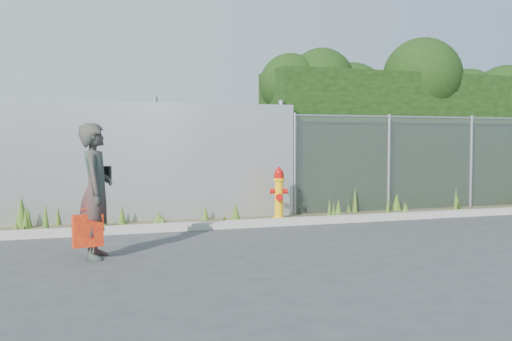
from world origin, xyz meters
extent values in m
plane|color=#38383B|center=(0.00, 0.00, 0.00)|extent=(80.00, 80.00, 0.00)
cube|color=#AAA799|center=(0.00, 1.80, 0.06)|extent=(16.00, 0.22, 0.12)
cube|color=brown|center=(0.00, 2.40, 0.01)|extent=(16.00, 1.20, 0.01)
cone|color=#37591A|center=(-1.72, 2.21, 0.11)|extent=(0.15, 0.15, 0.21)
cone|color=#37591A|center=(-4.03, 1.99, 0.12)|extent=(0.13, 0.13, 0.23)
cone|color=#37591A|center=(-0.84, 2.77, 0.14)|extent=(0.15, 0.15, 0.28)
cone|color=#37591A|center=(4.66, 2.63, 0.14)|extent=(0.18, 0.18, 0.29)
cone|color=#37591A|center=(3.38, 2.97, 0.18)|extent=(0.22, 0.22, 0.37)
cone|color=#37591A|center=(1.51, 1.99, 0.20)|extent=(0.17, 0.17, 0.40)
cone|color=#37591A|center=(1.61, 2.57, 0.18)|extent=(0.09, 0.09, 0.35)
cone|color=#37591A|center=(3.41, 2.69, 0.10)|extent=(0.11, 0.11, 0.20)
cone|color=#37591A|center=(-2.36, 2.71, 0.18)|extent=(0.15, 0.15, 0.36)
cone|color=#37591A|center=(-3.43, 2.95, 0.16)|extent=(0.09, 0.09, 0.32)
cone|color=#37591A|center=(3.22, 2.35, 0.11)|extent=(0.09, 0.09, 0.22)
cone|color=#37591A|center=(-0.40, 2.26, 0.19)|extent=(0.22, 0.22, 0.38)
cone|color=#37591A|center=(-1.70, 2.73, 0.09)|extent=(0.24, 0.24, 0.18)
cone|color=#37591A|center=(1.50, 2.16, 0.15)|extent=(0.11, 0.11, 0.31)
cone|color=#37591A|center=(4.36, 2.29, 0.27)|extent=(0.09, 0.09, 0.54)
cone|color=#37591A|center=(-0.68, 1.98, 0.11)|extent=(0.13, 0.13, 0.22)
cone|color=#37591A|center=(-3.61, 2.11, 0.25)|extent=(0.13, 0.13, 0.50)
cone|color=#37591A|center=(-3.12, 2.10, 0.14)|extent=(0.18, 0.18, 0.28)
cone|color=#37591A|center=(-3.91, 2.78, 0.18)|extent=(0.16, 0.16, 0.36)
cone|color=#37591A|center=(2.99, 2.69, 0.17)|extent=(0.09, 0.09, 0.34)
cone|color=#37591A|center=(-2.86, 2.38, 0.25)|extent=(0.10, 0.10, 0.51)
cone|color=#37591A|center=(-3.91, 2.15, 0.23)|extent=(0.13, 0.13, 0.46)
cone|color=#37591A|center=(-4.02, 2.96, 0.26)|extent=(0.21, 0.21, 0.52)
cone|color=#37591A|center=(2.27, 3.02, 0.10)|extent=(0.11, 0.11, 0.19)
cone|color=#37591A|center=(-2.69, 2.52, 0.26)|extent=(0.15, 0.15, 0.52)
cone|color=#37591A|center=(2.40, 3.04, 0.25)|extent=(0.10, 0.10, 0.50)
cone|color=#37591A|center=(2.36, 2.90, 0.27)|extent=(0.10, 0.10, 0.54)
cube|color=#A5A8AC|center=(-3.25, 3.00, 1.10)|extent=(8.50, 0.08, 2.20)
cylinder|color=gray|center=(-1.70, 3.12, 1.15)|extent=(0.10, 0.10, 2.30)
cylinder|color=gray|center=(0.80, 3.12, 1.15)|extent=(0.10, 0.10, 2.30)
cube|color=gray|center=(4.25, 3.00, 1.00)|extent=(6.50, 0.03, 2.00)
cylinder|color=gray|center=(4.25, 3.00, 2.00)|extent=(6.50, 0.04, 0.04)
cylinder|color=gray|center=(1.05, 3.00, 1.02)|extent=(0.07, 0.07, 2.05)
cylinder|color=gray|center=(3.20, 3.00, 1.02)|extent=(0.07, 0.07, 2.05)
cylinder|color=gray|center=(5.30, 3.00, 1.02)|extent=(0.07, 0.07, 2.05)
cube|color=black|center=(4.55, 4.00, 1.50)|extent=(7.30, 1.60, 3.00)
sphere|color=black|center=(1.41, 4.13, 2.73)|extent=(1.35, 1.35, 1.35)
sphere|color=black|center=(2.12, 4.06, 2.82)|extent=(1.44, 1.44, 1.44)
sphere|color=black|center=(2.92, 4.16, 2.47)|extent=(1.60, 1.60, 1.60)
sphere|color=black|center=(3.87, 4.08, 2.34)|extent=(1.27, 1.27, 1.27)
sphere|color=black|center=(4.64, 3.92, 2.97)|extent=(1.83, 1.83, 1.83)
sphere|color=black|center=(5.49, 4.06, 2.32)|extent=(1.33, 1.33, 1.33)
sphere|color=black|center=(6.04, 4.06, 2.47)|extent=(1.54, 1.54, 1.54)
sphere|color=black|center=(6.97, 3.85, 2.55)|extent=(1.58, 1.58, 1.58)
cylinder|color=#FFB80D|center=(0.50, 2.44, 0.03)|extent=(0.25, 0.25, 0.05)
cylinder|color=#FFB80D|center=(0.50, 2.44, 0.38)|extent=(0.16, 0.16, 0.75)
cylinder|color=#FFB80D|center=(0.50, 2.44, 0.77)|extent=(0.21, 0.21, 0.04)
cylinder|color=#B20F0A|center=(0.50, 2.44, 0.83)|extent=(0.19, 0.19, 0.09)
sphere|color=#B20F0A|center=(0.50, 2.44, 0.89)|extent=(0.17, 0.17, 0.17)
cylinder|color=#B20F0A|center=(0.50, 2.44, 0.98)|extent=(0.04, 0.04, 0.04)
cylinder|color=#B20F0A|center=(0.38, 2.44, 0.55)|extent=(0.09, 0.10, 0.10)
cylinder|color=#B20F0A|center=(0.62, 2.44, 0.55)|extent=(0.09, 0.10, 0.10)
cylinder|color=#B20F0A|center=(0.50, 2.31, 0.44)|extent=(0.13, 0.11, 0.13)
imported|color=#0E594A|center=(-2.93, -0.07, 0.86)|extent=(0.52, 0.69, 1.71)
cube|color=#B90A0E|center=(-3.04, -0.23, 0.38)|extent=(0.36, 0.13, 0.40)
cylinder|color=#B90A0E|center=(-3.04, -0.23, 0.65)|extent=(0.17, 0.02, 0.02)
cube|color=black|center=(-2.85, 0.12, 1.07)|extent=(0.25, 0.10, 0.18)
camera|label=1|loc=(-3.28, -7.52, 1.49)|focal=40.00mm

